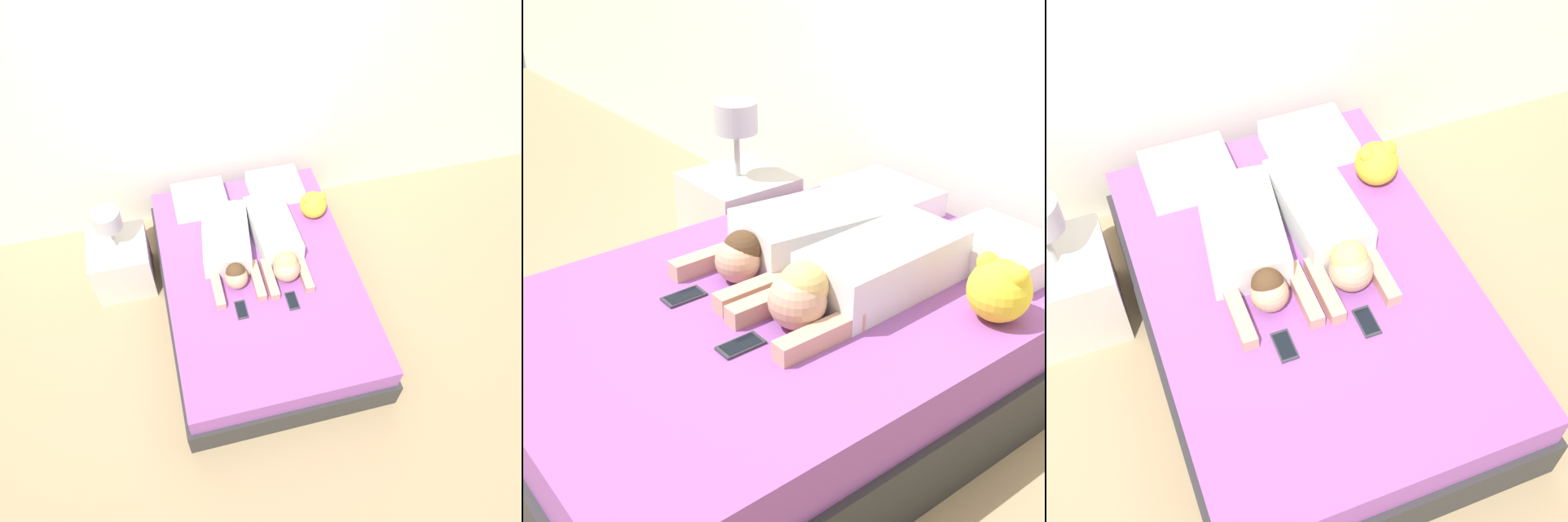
# 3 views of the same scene
# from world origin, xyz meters

# --- Properties ---
(ground_plane) EXTENTS (12.00, 12.00, 0.00)m
(ground_plane) POSITION_xyz_m (0.00, 0.00, 0.00)
(ground_plane) COLOR #9E8460
(bed) EXTENTS (1.53, 2.17, 0.46)m
(bed) POSITION_xyz_m (0.00, 0.00, 0.23)
(bed) COLOR #2D2D2D
(bed) RESTS_ON ground_plane
(pillow_head_left) EXTENTS (0.45, 0.37, 0.12)m
(pillow_head_left) POSITION_xyz_m (-0.33, 0.84, 0.52)
(pillow_head_left) COLOR white
(pillow_head_left) RESTS_ON bed
(pillow_head_right) EXTENTS (0.45, 0.37, 0.12)m
(pillow_head_right) POSITION_xyz_m (0.33, 0.84, 0.52)
(pillow_head_right) COLOR white
(pillow_head_right) RESTS_ON bed
(person_left) EXTENTS (0.45, 0.93, 0.20)m
(person_left) POSITION_xyz_m (-0.20, 0.25, 0.55)
(person_left) COLOR silver
(person_left) RESTS_ON bed
(person_right) EXTENTS (0.34, 0.93, 0.24)m
(person_right) POSITION_xyz_m (0.18, 0.20, 0.56)
(person_right) COLOR silver
(person_right) RESTS_ON bed
(cell_phone_left) EXTENTS (0.08, 0.16, 0.01)m
(cell_phone_left) POSITION_xyz_m (-0.22, -0.30, 0.46)
(cell_phone_left) COLOR #2D2D33
(cell_phone_left) RESTS_ON bed
(cell_phone_right) EXTENTS (0.08, 0.16, 0.01)m
(cell_phone_right) POSITION_xyz_m (0.16, -0.31, 0.46)
(cell_phone_right) COLOR #2D2D33
(cell_phone_right) RESTS_ON bed
(plush_toy) EXTENTS (0.23, 0.23, 0.24)m
(plush_toy) POSITION_xyz_m (0.57, 0.50, 0.58)
(plush_toy) COLOR yellow
(plush_toy) RESTS_ON bed
(nightstand) EXTENTS (0.48, 0.48, 0.86)m
(nightstand) POSITION_xyz_m (-1.08, 0.54, 0.27)
(nightstand) COLOR beige
(nightstand) RESTS_ON ground_plane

